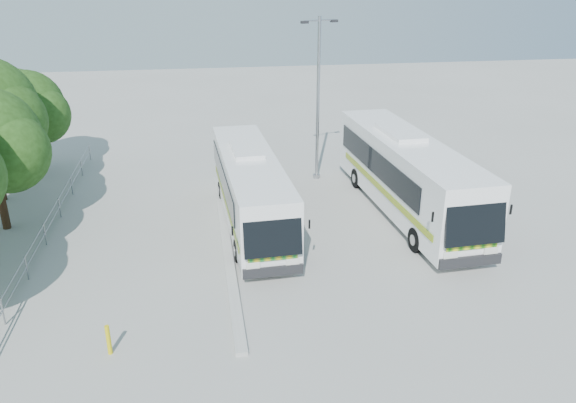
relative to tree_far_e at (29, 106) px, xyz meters
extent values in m
plane|color=#A5A59F|center=(12.63, -13.30, -3.89)|extent=(100.00, 100.00, 0.00)
cube|color=#B2B2AD|center=(10.33, -11.30, -3.81)|extent=(0.40, 16.00, 0.15)
cylinder|color=gray|center=(2.63, -9.30, -2.94)|extent=(0.06, 22.00, 0.06)
cylinder|color=gray|center=(2.63, -9.30, -3.34)|extent=(0.06, 22.00, 0.06)
cylinder|color=gray|center=(2.63, 0.70, -3.39)|extent=(0.06, 0.06, 1.00)
cylinder|color=#382314|center=(0.43, -8.20, -2.37)|extent=(0.36, 0.36, 3.04)
sphere|color=#1B370F|center=(1.26, -8.75, -0.09)|extent=(3.59, 3.59, 3.59)
sphere|color=#1B370F|center=(0.16, -5.12, 0.40)|extent=(4.06, 4.06, 4.06)
cylinder|color=#382314|center=(-0.07, 0.00, -2.50)|extent=(0.36, 0.36, 2.77)
sphere|color=#1B370F|center=(-0.07, 0.00, 0.02)|extent=(4.03, 4.03, 4.03)
sphere|color=#1B370F|center=(0.68, -0.50, -0.42)|extent=(3.28, 3.28, 3.28)
sphere|color=#1B370F|center=(-0.70, 0.63, 0.52)|extent=(3.02, 3.02, 3.02)
cube|color=white|center=(11.63, -9.38, -2.11)|extent=(2.86, 11.45, 2.89)
cube|color=black|center=(11.88, -15.08, -1.76)|extent=(2.19, 0.53, 1.84)
cube|color=black|center=(10.40, -8.87, -1.76)|extent=(0.45, 9.08, 1.04)
cube|color=black|center=(12.80, -8.76, -1.76)|extent=(0.45, 9.08, 1.04)
cube|color=#0E621F|center=(10.44, -9.72, -2.66)|extent=(0.46, 9.83, 0.26)
cylinder|color=black|center=(10.72, -13.12, -3.41)|extent=(0.33, 0.96, 0.95)
cylinder|color=black|center=(12.86, -13.02, -3.41)|extent=(0.33, 0.96, 0.95)
cylinder|color=black|center=(10.42, -6.22, -3.41)|extent=(0.33, 0.96, 0.95)
cylinder|color=black|center=(12.55, -6.12, -3.41)|extent=(0.33, 0.96, 0.95)
cube|color=white|center=(19.19, -9.25, -1.89)|extent=(3.30, 12.88, 3.24)
cube|color=black|center=(19.51, -15.65, -1.49)|extent=(2.47, 0.61, 2.06)
cube|color=black|center=(17.81, -8.68, -1.49)|extent=(0.57, 10.20, 1.17)
cube|color=black|center=(20.50, -8.54, -1.49)|extent=(0.57, 10.20, 1.17)
cube|color=#155B0D|center=(17.85, -9.64, -2.50)|extent=(0.59, 11.05, 0.30)
cylinder|color=black|center=(18.20, -13.45, -3.36)|extent=(0.37, 1.08, 1.06)
cylinder|color=black|center=(20.60, -13.33, -3.36)|extent=(0.37, 1.08, 1.06)
cylinder|color=black|center=(17.81, -5.70, -3.36)|extent=(0.37, 1.08, 1.06)
cylinder|color=black|center=(20.21, -5.58, -3.36)|extent=(0.37, 1.08, 1.06)
cylinder|color=#989BA1|center=(15.95, -3.87, 0.54)|extent=(0.22, 0.22, 8.86)
cylinder|color=#989BA1|center=(15.95, -3.87, 4.75)|extent=(1.71, 0.65, 0.09)
cube|color=black|center=(15.11, -4.16, 4.69)|extent=(0.43, 0.31, 0.13)
cube|color=black|center=(16.78, -3.59, 4.69)|extent=(0.43, 0.31, 0.13)
cylinder|color=#D2BD0C|center=(6.31, -18.47, -3.38)|extent=(0.15, 0.15, 1.01)
camera|label=1|loc=(9.44, -33.48, 7.11)|focal=35.00mm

